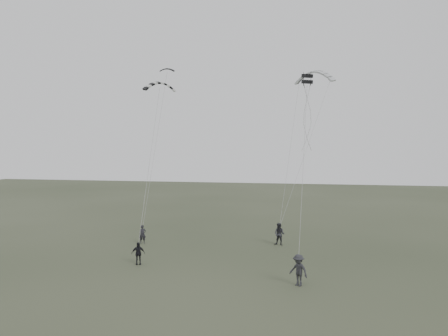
% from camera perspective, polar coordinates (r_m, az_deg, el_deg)
% --- Properties ---
extents(ground, '(140.00, 140.00, 0.00)m').
position_cam_1_polar(ground, '(33.13, -3.82, -12.31)').
color(ground, '#323926').
rests_on(ground, ground).
extents(flyer_left, '(0.72, 0.63, 1.65)m').
position_cam_1_polar(flyer_left, '(39.93, -10.58, -8.50)').
color(flyer_left, black).
rests_on(flyer_left, ground).
extents(flyer_right, '(1.12, 0.98, 1.95)m').
position_cam_1_polar(flyer_right, '(38.88, 7.25, -8.56)').
color(flyer_right, '#27272D').
rests_on(flyer_right, ground).
extents(flyer_center, '(1.05, 0.73, 1.65)m').
position_cam_1_polar(flyer_center, '(33.15, -11.15, -10.88)').
color(flyer_center, black).
rests_on(flyer_center, ground).
extents(flyer_far, '(1.46, 1.31, 1.97)m').
position_cam_1_polar(flyer_far, '(28.20, 9.70, -13.01)').
color(flyer_far, '#27272B').
rests_on(flyer_far, ground).
extents(kite_dark_small, '(1.57, 0.77, 0.59)m').
position_cam_1_polar(kite_dark_small, '(45.86, -7.46, 12.72)').
color(kite_dark_small, black).
rests_on(kite_dark_small, flyer_left).
extents(kite_pale_large, '(4.38, 2.84, 1.88)m').
position_cam_1_polar(kite_pale_large, '(46.50, 11.71, 12.20)').
color(kite_pale_large, '#AEB0B3').
rests_on(kite_pale_large, flyer_right).
extents(kite_striped, '(2.82, 2.45, 1.26)m').
position_cam_1_polar(kite_striped, '(38.81, -8.40, 10.95)').
color(kite_striped, black).
rests_on(kite_striped, flyer_center).
extents(kite_box, '(0.91, 0.94, 0.79)m').
position_cam_1_polar(kite_box, '(33.79, 10.81, 11.36)').
color(kite_box, black).
rests_on(kite_box, flyer_far).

